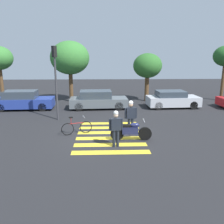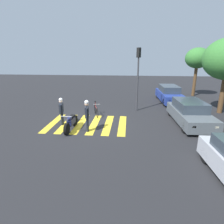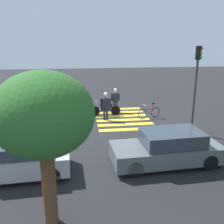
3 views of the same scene
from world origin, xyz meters
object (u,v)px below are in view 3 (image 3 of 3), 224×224
object	(u,v)px
officer_on_foot	(115,98)
car_grey_coupe	(167,148)
traffic_light_pole	(196,77)
car_silver_sedan	(15,159)
officer_by_motorcycle	(106,104)
police_motorcycle	(105,109)
leaning_bicycle	(149,113)

from	to	relation	value
officer_on_foot	car_grey_coupe	world-z (taller)	officer_on_foot
traffic_light_pole	car_silver_sedan	bearing A→B (deg)	21.49
car_grey_coupe	traffic_light_pole	distance (m)	4.87
officer_on_foot	officer_by_motorcycle	size ratio (longest dim) A/B	0.94
police_motorcycle	leaning_bicycle	distance (m)	3.01
car_silver_sedan	traffic_light_pole	xyz separation A→B (m)	(-8.71, -3.43, 2.49)
officer_on_foot	officer_by_motorcycle	world-z (taller)	officer_by_motorcycle
police_motorcycle	officer_on_foot	xyz separation A→B (m)	(-0.81, -0.82, 0.53)
police_motorcycle	traffic_light_pole	xyz separation A→B (m)	(-4.46, 3.99, 2.69)
leaning_bicycle	traffic_light_pole	bearing A→B (deg)	118.26
leaning_bicycle	officer_on_foot	distance (m)	2.80
leaning_bicycle	traffic_light_pole	size ratio (longest dim) A/B	0.34
car_silver_sedan	officer_on_foot	bearing A→B (deg)	-121.56
car_silver_sedan	traffic_light_pole	world-z (taller)	traffic_light_pole
car_silver_sedan	police_motorcycle	bearing A→B (deg)	-119.84
car_silver_sedan	car_grey_coupe	bearing A→B (deg)	-178.62
officer_by_motorcycle	car_grey_coupe	distance (m)	6.58
car_grey_coupe	traffic_light_pole	bearing A→B (deg)	-128.44
officer_by_motorcycle	leaning_bicycle	bearing A→B (deg)	-179.73
leaning_bicycle	car_grey_coupe	distance (m)	6.37
officer_on_foot	car_silver_sedan	size ratio (longest dim) A/B	0.41
police_motorcycle	leaning_bicycle	world-z (taller)	police_motorcycle
officer_on_foot	traffic_light_pole	xyz separation A→B (m)	(-3.65, 4.81, 2.17)
officer_on_foot	traffic_light_pole	distance (m)	6.42
leaning_bicycle	car_silver_sedan	world-z (taller)	car_silver_sedan
police_motorcycle	car_grey_coupe	distance (m)	7.51
car_grey_coupe	leaning_bicycle	bearing A→B (deg)	-98.98
police_motorcycle	officer_on_foot	distance (m)	1.27
police_motorcycle	car_silver_sedan	xyz separation A→B (m)	(4.26, 7.42, 0.20)
leaning_bicycle	officer_by_motorcycle	size ratio (longest dim) A/B	0.87
police_motorcycle	car_grey_coupe	world-z (taller)	car_grey_coupe
police_motorcycle	officer_by_motorcycle	bearing A→B (deg)	84.70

